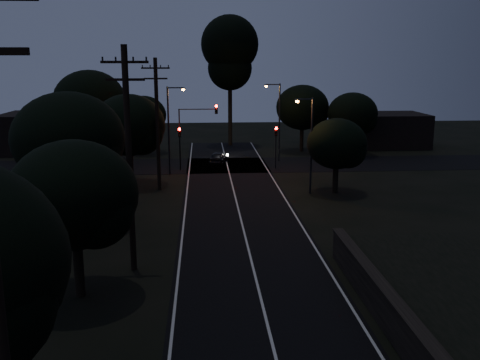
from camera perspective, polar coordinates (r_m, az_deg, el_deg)
road_surface at (r=43.03m, az=-0.68°, el=-1.17°), size 60.00×70.00×0.03m
utility_pole_mid at (r=26.23m, az=-11.76°, el=2.42°), size 2.20×0.30×11.00m
utility_pole_far at (r=43.01m, az=-8.82°, el=6.09°), size 2.20×0.30×10.50m
tree_left_b at (r=23.80m, az=-16.91°, el=-1.82°), size 5.52×5.52×7.02m
tree_left_c at (r=33.72m, az=-17.44°, el=3.91°), size 6.73×6.73×8.50m
tree_left_d at (r=45.17m, az=-11.51°, el=5.59°), size 6.00×6.00×7.62m
tree_far_nw at (r=61.13m, az=-10.10°, el=6.71°), size 5.10×5.10×6.46m
tree_far_w at (r=57.71m, az=-15.49°, el=8.02°), size 7.35×7.35×9.37m
tree_far_ne at (r=61.82m, az=6.88°, el=7.57°), size 6.02×6.02×7.61m
tree_far_e at (r=60.13m, az=12.11°, el=6.81°), size 5.44×5.44×6.91m
tree_right_a at (r=42.37m, az=10.52°, el=3.68°), size 4.66×4.66×5.92m
tall_pine at (r=65.70m, az=-1.09°, el=13.49°), size 6.88×6.88×15.63m
building_left at (r=65.50m, az=-19.65°, el=4.81°), size 10.00×8.00×4.40m
building_right at (r=67.95m, az=15.32°, el=5.18°), size 9.00×7.00×4.00m
signal_left at (r=51.17m, az=-6.45°, el=4.19°), size 0.28×0.35×4.10m
signal_right at (r=51.61m, az=3.84°, el=4.31°), size 0.28×0.35×4.10m
signal_mast at (r=50.93m, az=-4.58°, el=5.90°), size 3.70×0.35×6.25m
streetlight_a at (r=49.00m, az=-7.42°, el=5.92°), size 1.66×0.26×8.00m
streetlight_b at (r=55.43m, az=4.03°, el=6.76°), size 1.66×0.26×8.00m
streetlight_c at (r=41.86m, az=7.42°, el=4.39°), size 1.46×0.26×7.50m
car at (r=54.60m, az=-2.33°, el=2.41°), size 2.25×3.77×1.20m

